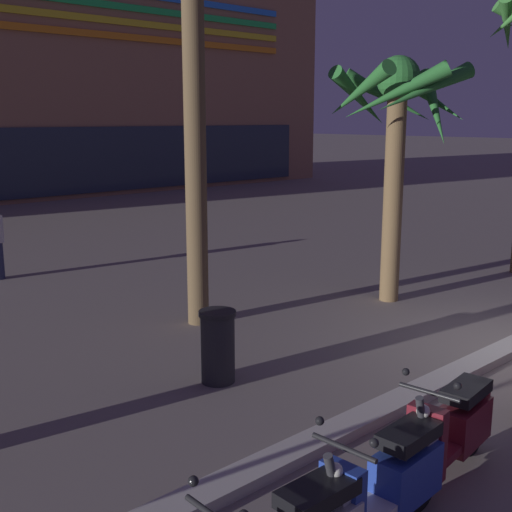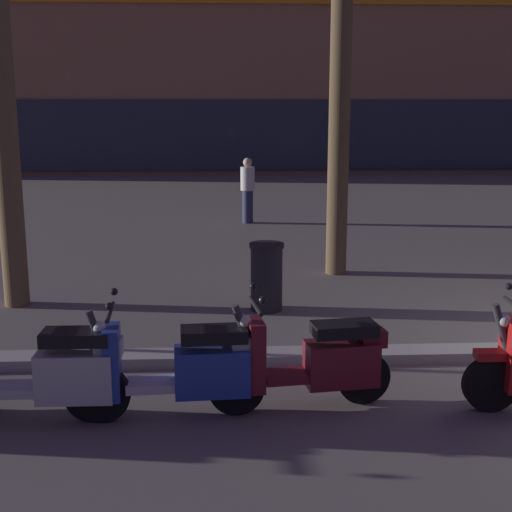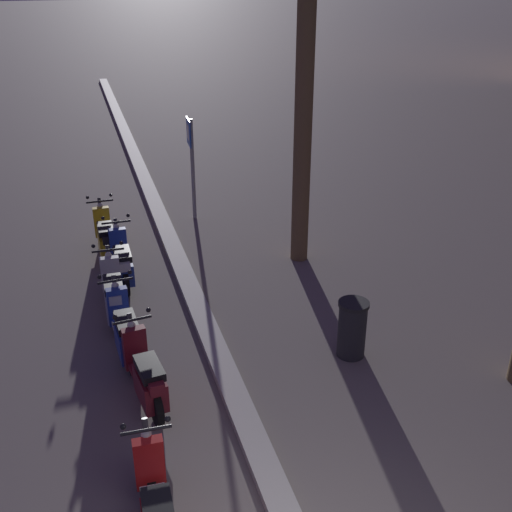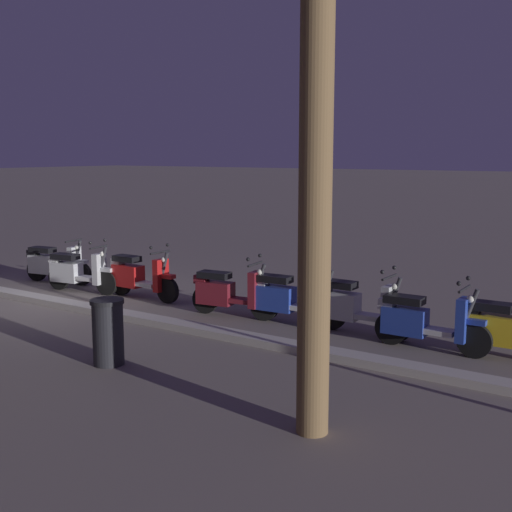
# 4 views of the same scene
# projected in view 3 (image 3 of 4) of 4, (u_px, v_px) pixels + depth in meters

# --- Properties ---
(scooter_yellow_last_in_row) EXTENTS (1.83, 0.56, 1.17)m
(scooter_yellow_last_in_row) POSITION_uv_depth(u_px,v_px,m) (106.00, 237.00, 12.98)
(scooter_yellow_last_in_row) COLOR black
(scooter_yellow_last_in_row) RESTS_ON ground
(scooter_blue_tail_end) EXTENTS (1.81, 0.56, 1.17)m
(scooter_blue_tail_end) POSITION_uv_depth(u_px,v_px,m) (122.00, 262.00, 11.94)
(scooter_blue_tail_end) COLOR black
(scooter_blue_tail_end) RESTS_ON ground
(scooter_silver_mid_front) EXTENTS (1.81, 0.56, 1.17)m
(scooter_silver_mid_front) POSITION_uv_depth(u_px,v_px,m) (114.00, 294.00, 10.76)
(scooter_silver_mid_front) COLOR black
(scooter_silver_mid_front) RESTS_ON ground
(scooter_blue_mid_rear) EXTENTS (1.82, 0.56, 1.17)m
(scooter_blue_mid_rear) POSITION_uv_depth(u_px,v_px,m) (125.00, 330.00, 9.73)
(scooter_blue_mid_rear) COLOR black
(scooter_blue_mid_rear) RESTS_ON ground
(scooter_maroon_lead_nearest) EXTENTS (1.74, 0.59, 1.17)m
(scooter_maroon_lead_nearest) POSITION_uv_depth(u_px,v_px,m) (146.00, 375.00, 8.71)
(scooter_maroon_lead_nearest) COLOR black
(scooter_maroon_lead_nearest) RESTS_ON ground
(crossing_sign) EXTENTS (0.60, 0.13, 2.40)m
(crossing_sign) POSITION_uv_depth(u_px,v_px,m) (191.00, 158.00, 14.49)
(crossing_sign) COLOR #939399
(crossing_sign) RESTS_ON ground
(palm_tree_by_mall_entrance) EXTENTS (2.49, 2.47, 6.53)m
(palm_tree_by_mall_entrance) POSITION_uv_depth(u_px,v_px,m) (308.00, 9.00, 11.00)
(palm_tree_by_mall_entrance) COLOR brown
(palm_tree_by_mall_entrance) RESTS_ON ground
(litter_bin) EXTENTS (0.48, 0.48, 0.95)m
(litter_bin) POSITION_uv_depth(u_px,v_px,m) (352.00, 328.00, 9.73)
(litter_bin) COLOR #232328
(litter_bin) RESTS_ON ground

